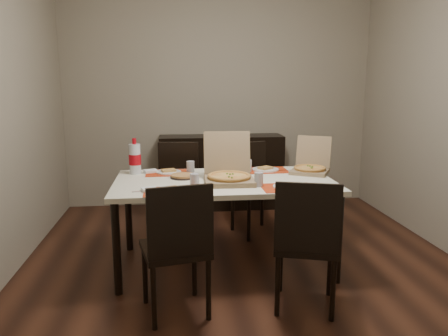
{
  "coord_description": "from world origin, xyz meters",
  "views": [
    {
      "loc": [
        -0.58,
        -3.48,
        1.56
      ],
      "look_at": [
        -0.17,
        0.04,
        0.85
      ],
      "focal_mm": 35.0,
      "sensor_mm": 36.0,
      "label": 1
    }
  ],
  "objects_px": {
    "chair_far_left": "(178,184)",
    "dip_bowl": "(227,175)",
    "dining_table": "(224,188)",
    "pizza_box_center": "(229,175)",
    "sideboard": "(221,172)",
    "chair_near_left": "(177,244)",
    "chair_far_right": "(253,184)",
    "soda_bottle": "(135,159)",
    "chair_near_right": "(307,240)"
  },
  "relations": [
    {
      "from": "chair_far_left",
      "to": "soda_bottle",
      "type": "bearing_deg",
      "value": -123.47
    },
    {
      "from": "pizza_box_center",
      "to": "chair_far_right",
      "type": "bearing_deg",
      "value": 67.91
    },
    {
      "from": "soda_bottle",
      "to": "dining_table",
      "type": "bearing_deg",
      "value": -24.15
    },
    {
      "from": "chair_far_right",
      "to": "dip_bowl",
      "type": "xyz_separation_m",
      "value": [
        -0.36,
        -0.7,
        0.25
      ]
    },
    {
      "from": "sideboard",
      "to": "soda_bottle",
      "type": "distance_m",
      "value": 1.74
    },
    {
      "from": "chair_far_left",
      "to": "dip_bowl",
      "type": "height_order",
      "value": "chair_far_left"
    },
    {
      "from": "dining_table",
      "to": "pizza_box_center",
      "type": "xyz_separation_m",
      "value": [
        0.03,
        -0.08,
        0.13
      ]
    },
    {
      "from": "sideboard",
      "to": "dining_table",
      "type": "height_order",
      "value": "sideboard"
    },
    {
      "from": "chair_far_right",
      "to": "pizza_box_center",
      "type": "distance_m",
      "value": 1.02
    },
    {
      "from": "chair_near_left",
      "to": "sideboard",
      "type": "bearing_deg",
      "value": 77.36
    },
    {
      "from": "chair_far_right",
      "to": "pizza_box_center",
      "type": "xyz_separation_m",
      "value": [
        -0.37,
        -0.9,
        0.3
      ]
    },
    {
      "from": "pizza_box_center",
      "to": "soda_bottle",
      "type": "distance_m",
      "value": 0.89
    },
    {
      "from": "chair_far_left",
      "to": "dip_bowl",
      "type": "relative_size",
      "value": 8.13
    },
    {
      "from": "chair_far_right",
      "to": "dip_bowl",
      "type": "bearing_deg",
      "value": -117.08
    },
    {
      "from": "sideboard",
      "to": "chair_near_left",
      "type": "bearing_deg",
      "value": -102.64
    },
    {
      "from": "chair_near_left",
      "to": "chair_far_right",
      "type": "xyz_separation_m",
      "value": [
        0.8,
        1.63,
        0.0
      ]
    },
    {
      "from": "chair_near_left",
      "to": "pizza_box_center",
      "type": "bearing_deg",
      "value": 59.21
    },
    {
      "from": "chair_near_right",
      "to": "dip_bowl",
      "type": "distance_m",
      "value": 1.07
    },
    {
      "from": "chair_far_left",
      "to": "dip_bowl",
      "type": "xyz_separation_m",
      "value": [
        0.42,
        -0.78,
        0.25
      ]
    },
    {
      "from": "sideboard",
      "to": "dip_bowl",
      "type": "distance_m",
      "value": 1.65
    },
    {
      "from": "dining_table",
      "to": "soda_bottle",
      "type": "distance_m",
      "value": 0.85
    },
    {
      "from": "dining_table",
      "to": "chair_far_right",
      "type": "relative_size",
      "value": 1.94
    },
    {
      "from": "dining_table",
      "to": "chair_near_left",
      "type": "xyz_separation_m",
      "value": [
        -0.4,
        -0.8,
        -0.17
      ]
    },
    {
      "from": "chair_near_left",
      "to": "chair_far_right",
      "type": "height_order",
      "value": "same"
    },
    {
      "from": "chair_far_left",
      "to": "chair_far_right",
      "type": "xyz_separation_m",
      "value": [
        0.77,
        -0.08,
        0.0
      ]
    },
    {
      "from": "chair_far_left",
      "to": "dip_bowl",
      "type": "bearing_deg",
      "value": -61.7
    },
    {
      "from": "chair_near_left",
      "to": "dip_bowl",
      "type": "xyz_separation_m",
      "value": [
        0.44,
        0.93,
        0.25
      ]
    },
    {
      "from": "dining_table",
      "to": "dip_bowl",
      "type": "bearing_deg",
      "value": 72.81
    },
    {
      "from": "sideboard",
      "to": "dining_table",
      "type": "xyz_separation_m",
      "value": [
        -0.17,
        -1.74,
        0.23
      ]
    },
    {
      "from": "chair_near_right",
      "to": "chair_far_right",
      "type": "height_order",
      "value": "same"
    },
    {
      "from": "chair_near_right",
      "to": "dip_bowl",
      "type": "height_order",
      "value": "chair_near_right"
    },
    {
      "from": "sideboard",
      "to": "soda_bottle",
      "type": "xyz_separation_m",
      "value": [
        -0.92,
        -1.41,
        0.43
      ]
    },
    {
      "from": "soda_bottle",
      "to": "chair_far_left",
      "type": "bearing_deg",
      "value": 56.53
    },
    {
      "from": "dining_table",
      "to": "pizza_box_center",
      "type": "height_order",
      "value": "pizza_box_center"
    },
    {
      "from": "soda_bottle",
      "to": "dip_bowl",
      "type": "bearing_deg",
      "value": -14.82
    },
    {
      "from": "pizza_box_center",
      "to": "dip_bowl",
      "type": "relative_size",
      "value": 3.9
    },
    {
      "from": "chair_near_left",
      "to": "soda_bottle",
      "type": "xyz_separation_m",
      "value": [
        -0.35,
        1.14,
        0.37
      ]
    },
    {
      "from": "dip_bowl",
      "to": "dining_table",
      "type": "bearing_deg",
      "value": -107.19
    },
    {
      "from": "sideboard",
      "to": "chair_near_right",
      "type": "relative_size",
      "value": 1.61
    },
    {
      "from": "chair_far_right",
      "to": "pizza_box_center",
      "type": "relative_size",
      "value": 2.09
    },
    {
      "from": "sideboard",
      "to": "chair_far_right",
      "type": "distance_m",
      "value": 0.95
    },
    {
      "from": "sideboard",
      "to": "chair_near_left",
      "type": "distance_m",
      "value": 2.61
    },
    {
      "from": "chair_near_left",
      "to": "dip_bowl",
      "type": "relative_size",
      "value": 8.13
    },
    {
      "from": "soda_bottle",
      "to": "chair_far_right",
      "type": "bearing_deg",
      "value": 23.02
    },
    {
      "from": "sideboard",
      "to": "dip_bowl",
      "type": "height_order",
      "value": "sideboard"
    },
    {
      "from": "chair_far_right",
      "to": "chair_near_right",
      "type": "bearing_deg",
      "value": -87.72
    },
    {
      "from": "chair_far_right",
      "to": "soda_bottle",
      "type": "height_order",
      "value": "soda_bottle"
    },
    {
      "from": "soda_bottle",
      "to": "chair_near_right",
      "type": "bearing_deg",
      "value": -43.73
    },
    {
      "from": "chair_far_left",
      "to": "pizza_box_center",
      "type": "height_order",
      "value": "pizza_box_center"
    },
    {
      "from": "dining_table",
      "to": "chair_far_left",
      "type": "bearing_deg",
      "value": 112.7
    }
  ]
}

